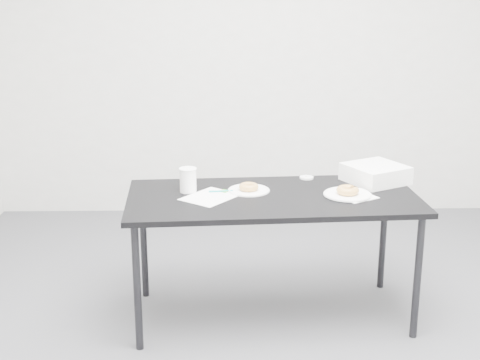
{
  "coord_description": "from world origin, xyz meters",
  "views": [
    {
      "loc": [
        -0.18,
        -3.18,
        1.78
      ],
      "look_at": [
        -0.12,
        0.02,
        0.84
      ],
      "focal_mm": 50.0,
      "sensor_mm": 36.0,
      "label": 1
    }
  ],
  "objects_px": {
    "donut_near": "(348,190)",
    "plate_near": "(348,194)",
    "pen": "(221,191)",
    "bakery_box": "(375,174)",
    "plate_far": "(249,190)",
    "table": "(273,205)",
    "scorecard": "(210,197)",
    "donut_far": "(249,187)",
    "coffee_cup": "(188,180)"
  },
  "relations": [
    {
      "from": "table",
      "to": "pen",
      "type": "xyz_separation_m",
      "value": [
        -0.28,
        0.06,
        0.06
      ]
    },
    {
      "from": "table",
      "to": "pen",
      "type": "distance_m",
      "value": 0.29
    },
    {
      "from": "donut_far",
      "to": "table",
      "type": "bearing_deg",
      "value": -33.44
    },
    {
      "from": "pen",
      "to": "plate_far",
      "type": "xyz_separation_m",
      "value": [
        0.15,
        0.02,
        -0.0
      ]
    },
    {
      "from": "scorecard",
      "to": "plate_near",
      "type": "bearing_deg",
      "value": 38.57
    },
    {
      "from": "plate_far",
      "to": "donut_near",
      "type": "bearing_deg",
      "value": -10.3
    },
    {
      "from": "donut_far",
      "to": "coffee_cup",
      "type": "relative_size",
      "value": 0.8
    },
    {
      "from": "plate_near",
      "to": "plate_far",
      "type": "height_order",
      "value": "plate_near"
    },
    {
      "from": "donut_near",
      "to": "plate_near",
      "type": "bearing_deg",
      "value": 0.0
    },
    {
      "from": "donut_near",
      "to": "donut_far",
      "type": "relative_size",
      "value": 1.13
    },
    {
      "from": "coffee_cup",
      "to": "bakery_box",
      "type": "height_order",
      "value": "coffee_cup"
    },
    {
      "from": "donut_far",
      "to": "coffee_cup",
      "type": "bearing_deg",
      "value": -178.58
    },
    {
      "from": "scorecard",
      "to": "donut_near",
      "type": "height_order",
      "value": "donut_near"
    },
    {
      "from": "coffee_cup",
      "to": "scorecard",
      "type": "bearing_deg",
      "value": -38.11
    },
    {
      "from": "scorecard",
      "to": "donut_near",
      "type": "xyz_separation_m",
      "value": [
        0.73,
        0.01,
        0.03
      ]
    },
    {
      "from": "scorecard",
      "to": "bakery_box",
      "type": "relative_size",
      "value": 0.95
    },
    {
      "from": "table",
      "to": "coffee_cup",
      "type": "relative_size",
      "value": 11.85
    },
    {
      "from": "plate_far",
      "to": "bakery_box",
      "type": "relative_size",
      "value": 0.77
    },
    {
      "from": "table",
      "to": "coffee_cup",
      "type": "distance_m",
      "value": 0.47
    },
    {
      "from": "coffee_cup",
      "to": "bakery_box",
      "type": "distance_m",
      "value": 1.06
    },
    {
      "from": "table",
      "to": "donut_near",
      "type": "relative_size",
      "value": 13.22
    },
    {
      "from": "pen",
      "to": "donut_near",
      "type": "relative_size",
      "value": 1.08
    },
    {
      "from": "donut_far",
      "to": "scorecard",
      "type": "bearing_deg",
      "value": -153.41
    },
    {
      "from": "coffee_cup",
      "to": "bakery_box",
      "type": "relative_size",
      "value": 0.45
    },
    {
      "from": "plate_far",
      "to": "donut_far",
      "type": "relative_size",
      "value": 2.13
    },
    {
      "from": "scorecard",
      "to": "pen",
      "type": "height_order",
      "value": "pen"
    },
    {
      "from": "plate_near",
      "to": "bakery_box",
      "type": "bearing_deg",
      "value": 51.47
    },
    {
      "from": "pen",
      "to": "bakery_box",
      "type": "bearing_deg",
      "value": 6.4
    },
    {
      "from": "plate_near",
      "to": "plate_far",
      "type": "bearing_deg",
      "value": 169.7
    },
    {
      "from": "coffee_cup",
      "to": "plate_near",
      "type": "bearing_deg",
      "value": -5.83
    },
    {
      "from": "table",
      "to": "bakery_box",
      "type": "height_order",
      "value": "bakery_box"
    },
    {
      "from": "pen",
      "to": "plate_far",
      "type": "bearing_deg",
      "value": 2.23
    },
    {
      "from": "plate_near",
      "to": "donut_far",
      "type": "bearing_deg",
      "value": 169.7
    },
    {
      "from": "coffee_cup",
      "to": "bakery_box",
      "type": "xyz_separation_m",
      "value": [
        1.05,
        0.17,
        -0.02
      ]
    },
    {
      "from": "scorecard",
      "to": "bakery_box",
      "type": "bearing_deg",
      "value": 53.63
    },
    {
      "from": "coffee_cup",
      "to": "donut_far",
      "type": "bearing_deg",
      "value": 1.42
    },
    {
      "from": "table",
      "to": "scorecard",
      "type": "xyz_separation_m",
      "value": [
        -0.33,
        -0.02,
        0.05
      ]
    },
    {
      "from": "plate_far",
      "to": "donut_far",
      "type": "height_order",
      "value": "donut_far"
    },
    {
      "from": "pen",
      "to": "plate_near",
      "type": "distance_m",
      "value": 0.68
    },
    {
      "from": "donut_near",
      "to": "bakery_box",
      "type": "height_order",
      "value": "bakery_box"
    },
    {
      "from": "table",
      "to": "plate_near",
      "type": "bearing_deg",
      "value": -5.35
    },
    {
      "from": "plate_near",
      "to": "plate_far",
      "type": "relative_size",
      "value": 1.13
    },
    {
      "from": "table",
      "to": "scorecard",
      "type": "relative_size",
      "value": 5.66
    },
    {
      "from": "plate_near",
      "to": "donut_near",
      "type": "relative_size",
      "value": 2.13
    },
    {
      "from": "scorecard",
      "to": "bakery_box",
      "type": "xyz_separation_m",
      "value": [
        0.93,
        0.26,
        0.05
      ]
    },
    {
      "from": "pen",
      "to": "donut_far",
      "type": "relative_size",
      "value": 1.22
    },
    {
      "from": "table",
      "to": "scorecard",
      "type": "height_order",
      "value": "scorecard"
    },
    {
      "from": "donut_far",
      "to": "bakery_box",
      "type": "height_order",
      "value": "bakery_box"
    },
    {
      "from": "plate_near",
      "to": "donut_near",
      "type": "bearing_deg",
      "value": 0.0
    },
    {
      "from": "pen",
      "to": "bakery_box",
      "type": "distance_m",
      "value": 0.89
    }
  ]
}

